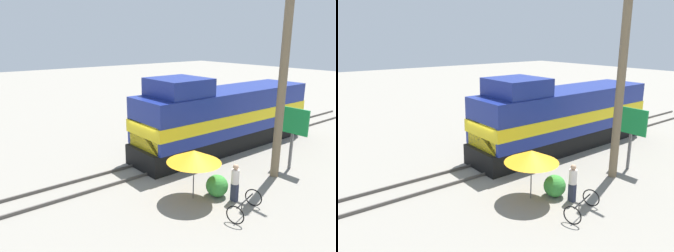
% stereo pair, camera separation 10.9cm
% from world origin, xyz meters
% --- Properties ---
extents(ground_plane, '(120.00, 120.00, 0.00)m').
position_xyz_m(ground_plane, '(0.00, 0.00, 0.00)').
color(ground_plane, gray).
extents(rail_near, '(0.08, 42.41, 0.15)m').
position_xyz_m(rail_near, '(-0.72, 0.00, 0.07)').
color(rail_near, '#4C4742').
rests_on(rail_near, ground_plane).
extents(rail_far, '(0.08, 42.41, 0.15)m').
position_xyz_m(rail_far, '(0.72, 0.00, 0.07)').
color(rail_far, '#4C4742').
rests_on(rail_far, ground_plane).
extents(locomotive, '(3.15, 13.29, 4.76)m').
position_xyz_m(locomotive, '(0.00, 4.99, 2.05)').
color(locomotive, black).
rests_on(locomotive, ground_plane).
extents(utility_pole, '(1.80, 0.41, 9.90)m').
position_xyz_m(utility_pole, '(4.80, 3.88, 5.01)').
color(utility_pole, '#726047').
rests_on(utility_pole, ground_plane).
extents(vendor_umbrella, '(2.38, 2.38, 2.25)m').
position_xyz_m(vendor_umbrella, '(4.05, -1.07, 1.98)').
color(vendor_umbrella, '#4C4C4C').
rests_on(vendor_umbrella, ground_plane).
extents(billboard_sign, '(1.67, 0.12, 3.36)m').
position_xyz_m(billboard_sign, '(4.72, 5.35, 2.45)').
color(billboard_sign, '#595959').
rests_on(billboard_sign, ground_plane).
extents(shrub_cluster, '(1.00, 1.00, 1.00)m').
position_xyz_m(shrub_cluster, '(4.53, -0.08, 0.50)').
color(shrub_cluster, '#388C38').
rests_on(shrub_cluster, ground_plane).
extents(person_bystander, '(0.34, 0.34, 1.71)m').
position_xyz_m(person_bystander, '(5.31, 0.19, 0.93)').
color(person_bystander, '#2D3347').
rests_on(person_bystander, ground_plane).
extents(bicycle, '(1.21, 1.95, 0.76)m').
position_xyz_m(bicycle, '(6.33, -0.36, 0.39)').
color(bicycle, black).
rests_on(bicycle, ground_plane).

